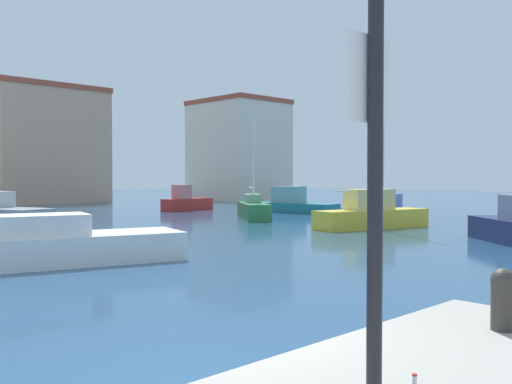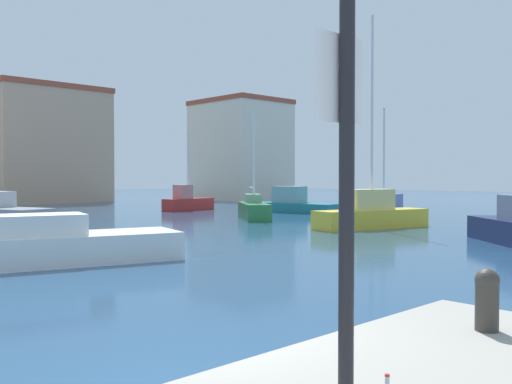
# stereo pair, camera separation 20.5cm
# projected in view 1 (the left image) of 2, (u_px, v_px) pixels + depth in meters

# --- Properties ---
(water) EXTENTS (160.00, 160.00, 0.00)m
(water) POSITION_uv_depth(u_px,v_px,m) (189.00, 222.00, 30.85)
(water) COLOR navy
(water) RESTS_ON ground
(mooring_bollard) EXTENTS (0.24, 0.24, 0.63)m
(mooring_bollard) POSITION_uv_depth(u_px,v_px,m) (503.00, 297.00, 5.68)
(mooring_bollard) COLOR #38332D
(mooring_bollard) RESTS_ON pier_quay
(sailboat_yellow_far_left) EXTENTS (6.30, 2.94, 10.27)m
(sailboat_yellow_far_left) POSITION_uv_depth(u_px,v_px,m) (371.00, 213.00, 27.28)
(sailboat_yellow_far_left) COLOR gold
(sailboat_yellow_far_left) RESTS_ON water
(sailboat_green_behind_lamppost) EXTENTS (4.06, 4.93, 6.32)m
(sailboat_green_behind_lamppost) POSITION_uv_depth(u_px,v_px,m) (253.00, 209.00, 33.44)
(sailboat_green_behind_lamppost) COLOR #28703D
(sailboat_green_behind_lamppost) RESTS_ON water
(sailboat_red_distant_east) EXTENTS (4.51, 1.89, 5.80)m
(sailboat_red_distant_east) POSITION_uv_depth(u_px,v_px,m) (186.00, 202.00, 41.93)
(sailboat_red_distant_east) COLOR #B22823
(sailboat_red_distant_east) RESTS_ON water
(motorboat_white_inner_mooring) EXTENTS (8.10, 4.11, 1.43)m
(motorboat_white_inner_mooring) POSITION_uv_depth(u_px,v_px,m) (43.00, 247.00, 15.74)
(motorboat_white_inner_mooring) COLOR white
(motorboat_white_inner_mooring) RESTS_ON water
(sailboat_blue_mid_harbor) EXTENTS (2.08, 5.02, 6.74)m
(sailboat_blue_mid_harbor) POSITION_uv_depth(u_px,v_px,m) (383.00, 208.00, 34.62)
(sailboat_blue_mid_harbor) COLOR #233D93
(sailboat_blue_mid_harbor) RESTS_ON water
(motorboat_teal_outer_mooring) EXTENTS (2.59, 6.94, 1.84)m
(motorboat_teal_outer_mooring) POSITION_uv_depth(u_px,v_px,m) (291.00, 204.00, 39.53)
(motorboat_teal_outer_mooring) COLOR #1E707A
(motorboat_teal_outer_mooring) RESTS_ON water
(harbor_office) EXTENTS (10.96, 9.62, 11.39)m
(harbor_office) POSITION_uv_depth(u_px,v_px,m) (40.00, 145.00, 55.98)
(harbor_office) COLOR tan
(harbor_office) RESTS_ON ground
(yacht_club) EXTENTS (8.09, 9.58, 11.12)m
(yacht_club) POSITION_uv_depth(u_px,v_px,m) (238.00, 150.00, 63.37)
(yacht_club) COLOR beige
(yacht_club) RESTS_ON ground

